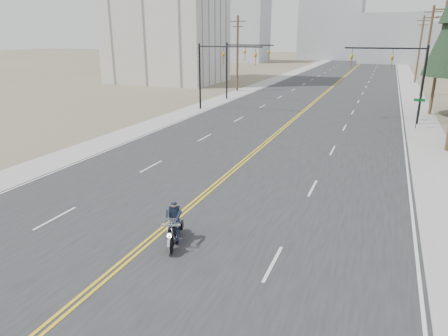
% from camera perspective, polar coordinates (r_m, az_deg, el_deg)
% --- Properties ---
extents(ground_plane, '(400.00, 400.00, 0.00)m').
position_cam_1_polar(ground_plane, '(13.83, -19.34, -16.88)').
color(ground_plane, '#776D56').
rests_on(ground_plane, ground).
extents(road, '(20.00, 200.00, 0.01)m').
position_cam_1_polar(road, '(78.98, 16.36, 12.00)').
color(road, '#303033').
rests_on(road, ground).
extents(sidewalk_left, '(3.00, 200.00, 0.01)m').
position_cam_1_polar(sidewalk_left, '(80.96, 8.07, 12.68)').
color(sidewalk_left, '#A5A5A0').
rests_on(sidewalk_left, ground).
extents(sidewalk_right, '(3.00, 200.00, 0.01)m').
position_cam_1_polar(sidewalk_right, '(78.65, 24.84, 11.05)').
color(sidewalk_right, '#A5A5A0').
rests_on(sidewalk_right, ground).
extents(traffic_mast_left, '(7.10, 0.26, 7.00)m').
position_cam_1_polar(traffic_mast_left, '(43.73, -1.03, 14.66)').
color(traffic_mast_left, black).
rests_on(traffic_mast_left, ground).
extents(traffic_mast_right, '(7.10, 0.26, 7.00)m').
position_cam_1_polar(traffic_mast_right, '(40.30, 23.86, 12.84)').
color(traffic_mast_right, black).
rests_on(traffic_mast_right, ground).
extents(traffic_mast_far, '(6.10, 0.26, 7.00)m').
position_cam_1_polar(traffic_mast_far, '(51.29, 2.22, 15.12)').
color(traffic_mast_far, black).
rests_on(traffic_mast_far, ground).
extents(street_sign, '(0.90, 0.06, 2.62)m').
position_cam_1_polar(street_sign, '(38.75, 26.01, 7.69)').
color(street_sign, black).
rests_on(street_sign, ground).
extents(utility_pole_c, '(2.20, 0.30, 11.00)m').
position_cam_1_polar(utility_pole_c, '(46.45, 28.32, 13.76)').
color(utility_pole_c, brown).
rests_on(utility_pole_c, ground).
extents(utility_pole_d, '(2.20, 0.30, 11.50)m').
position_cam_1_polar(utility_pole_d, '(61.38, 27.07, 14.79)').
color(utility_pole_d, brown).
rests_on(utility_pole_d, ground).
extents(utility_pole_e, '(2.20, 0.30, 11.00)m').
position_cam_1_polar(utility_pole_e, '(78.34, 26.16, 15.08)').
color(utility_pole_e, brown).
rests_on(utility_pole_e, ground).
extents(utility_pole_left, '(2.20, 0.30, 10.50)m').
position_cam_1_polar(utility_pole_left, '(59.86, 1.94, 16.16)').
color(utility_pole_left, brown).
rests_on(utility_pole_left, ground).
extents(haze_bldg_a, '(14.00, 12.00, 22.00)m').
position_cam_1_polar(haze_bldg_a, '(130.53, 2.84, 19.75)').
color(haze_bldg_a, '#B7BCC6').
rests_on(haze_bldg_a, ground).
extents(haze_bldg_b, '(18.00, 14.00, 14.00)m').
position_cam_1_polar(haze_bldg_b, '(133.19, 22.93, 16.66)').
color(haze_bldg_b, '#ADB2B7').
rests_on(haze_bldg_b, ground).
extents(haze_bldg_d, '(20.00, 15.00, 26.00)m').
position_cam_1_polar(haze_bldg_d, '(149.63, 15.14, 19.77)').
color(haze_bldg_d, '#ADB2B7').
rests_on(haze_bldg_d, ground).
extents(haze_bldg_e, '(14.00, 14.00, 12.00)m').
position_cam_1_polar(haze_bldg_e, '(159.11, 29.21, 15.50)').
color(haze_bldg_e, '#B7BCC6').
rests_on(haze_bldg_e, ground).
extents(haze_bldg_f, '(12.00, 12.00, 16.00)m').
position_cam_1_polar(haze_bldg_f, '(149.88, -0.89, 18.44)').
color(haze_bldg_f, '#ADB2B7').
rests_on(haze_bldg_f, ground).
extents(motorcyclist, '(1.54, 2.29, 1.65)m').
position_cam_1_polar(motorcyclist, '(15.68, -7.25, -8.00)').
color(motorcyclist, black).
rests_on(motorcyclist, ground).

